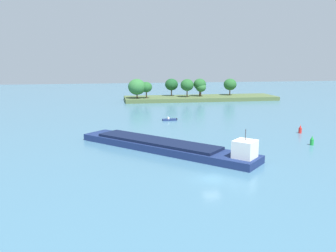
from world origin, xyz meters
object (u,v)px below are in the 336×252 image
at_px(small_motorboat, 169,120).
at_px(channel_buoy_green, 312,141).
at_px(cargo_barge, 166,146).
at_px(channel_buoy_red, 300,130).

relative_size(small_motorboat, channel_buoy_green, 2.17).
distance_m(cargo_barge, channel_buoy_green, 28.86).
xyz_separation_m(small_motorboat, channel_buoy_red, (26.49, -21.53, 0.57)).
bearing_deg(small_motorboat, cargo_barge, -100.85).
bearing_deg(channel_buoy_green, channel_buoy_red, 70.92).
bearing_deg(channel_buoy_red, cargo_barge, -162.37).
xyz_separation_m(small_motorboat, cargo_barge, (-6.11, -31.89, 0.71)).
bearing_deg(small_motorboat, channel_buoy_red, -39.11).
relative_size(channel_buoy_red, channel_buoy_green, 1.00).
bearing_deg(channel_buoy_green, cargo_barge, 179.08).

